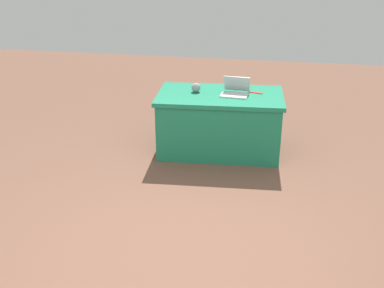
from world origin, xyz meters
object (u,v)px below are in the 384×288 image
Objects in this scene: yarn_ball at (196,88)px; table_foreground at (220,123)px; laptop_silver at (235,92)px; scissors_red at (255,93)px.

table_foreground is at bearing 173.65° from yarn_ball.
laptop_silver reaches higher than yarn_ball.
table_foreground is 0.44m from laptop_silver.
scissors_red is at bearing -162.39° from table_foreground.
yarn_ball is (0.48, -0.03, 0.02)m from laptop_silver.
scissors_red is at bearing -172.31° from yarn_ball.
scissors_red is (-0.41, -0.13, 0.37)m from table_foreground.
laptop_silver is 1.89× the size of scissors_red.
yarn_ball is at bearing -6.35° from table_foreground.
scissors_red is at bearing -147.43° from laptop_silver.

